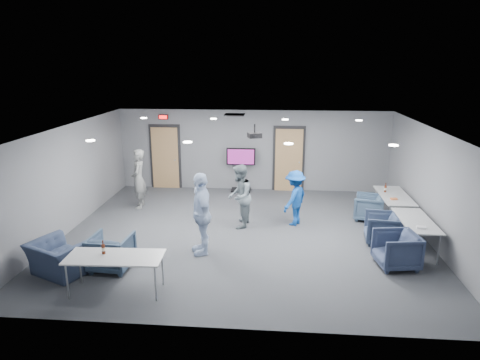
# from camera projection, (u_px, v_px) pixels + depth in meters

# --- Properties ---
(floor) EXTENTS (9.00, 9.00, 0.00)m
(floor) POSITION_uv_depth(u_px,v_px,m) (244.00, 234.00, 10.87)
(floor) COLOR #393C41
(floor) RESTS_ON ground
(ceiling) EXTENTS (9.00, 9.00, 0.00)m
(ceiling) POSITION_uv_depth(u_px,v_px,m) (244.00, 128.00, 10.14)
(ceiling) COLOR silver
(ceiling) RESTS_ON wall_back
(wall_back) EXTENTS (9.00, 0.02, 2.70)m
(wall_back) POSITION_uv_depth(u_px,v_px,m) (253.00, 150.00, 14.35)
(wall_back) COLOR slate
(wall_back) RESTS_ON floor
(wall_front) EXTENTS (9.00, 0.02, 2.70)m
(wall_front) POSITION_uv_depth(u_px,v_px,m) (225.00, 253.00, 6.66)
(wall_front) COLOR slate
(wall_front) RESTS_ON floor
(wall_left) EXTENTS (0.02, 8.00, 2.70)m
(wall_left) POSITION_uv_depth(u_px,v_px,m) (68.00, 179.00, 10.87)
(wall_left) COLOR slate
(wall_left) RESTS_ON floor
(wall_right) EXTENTS (0.02, 8.00, 2.70)m
(wall_right) POSITION_uv_depth(u_px,v_px,m) (433.00, 187.00, 10.14)
(wall_right) COLOR slate
(wall_right) RESTS_ON floor
(door_left) EXTENTS (1.06, 0.17, 2.24)m
(door_left) POSITION_uv_depth(u_px,v_px,m) (165.00, 157.00, 14.62)
(door_left) COLOR black
(door_left) RESTS_ON wall_back
(door_right) EXTENTS (1.06, 0.17, 2.24)m
(door_right) POSITION_uv_depth(u_px,v_px,m) (289.00, 160.00, 14.28)
(door_right) COLOR black
(door_right) RESTS_ON wall_back
(exit_sign) EXTENTS (0.32, 0.08, 0.16)m
(exit_sign) POSITION_uv_depth(u_px,v_px,m) (163.00, 117.00, 14.23)
(exit_sign) COLOR black
(exit_sign) RESTS_ON wall_back
(hvac_diffuser) EXTENTS (0.60, 0.60, 0.03)m
(hvac_diffuser) POSITION_uv_depth(u_px,v_px,m) (235.00, 115.00, 12.88)
(hvac_diffuser) COLOR black
(hvac_diffuser) RESTS_ON ceiling
(downlights) EXTENTS (6.18, 3.78, 0.02)m
(downlights) POSITION_uv_depth(u_px,v_px,m) (244.00, 129.00, 10.15)
(downlights) COLOR white
(downlights) RESTS_ON ceiling
(person_a) EXTENTS (0.54, 0.71, 1.76)m
(person_a) POSITION_uv_depth(u_px,v_px,m) (139.00, 179.00, 12.64)
(person_a) COLOR gray
(person_a) RESTS_ON floor
(person_b) EXTENTS (0.72, 0.88, 1.69)m
(person_b) POSITION_uv_depth(u_px,v_px,m) (239.00, 196.00, 11.14)
(person_b) COLOR slate
(person_b) RESTS_ON floor
(person_c) EXTENTS (0.81, 1.20, 1.89)m
(person_c) POSITION_uv_depth(u_px,v_px,m) (201.00, 213.00, 9.58)
(person_c) COLOR silver
(person_c) RESTS_ON floor
(person_d) EXTENTS (0.96, 1.11, 1.49)m
(person_d) POSITION_uv_depth(u_px,v_px,m) (295.00, 198.00, 11.33)
(person_d) COLOR navy
(person_d) RESTS_ON floor
(chair_right_a) EXTENTS (0.94, 0.93, 0.70)m
(chair_right_a) POSITION_uv_depth(u_px,v_px,m) (369.00, 207.00, 11.78)
(chair_right_a) COLOR #3C5168
(chair_right_a) RESTS_ON floor
(chair_right_b) EXTENTS (0.89, 0.87, 0.73)m
(chair_right_b) POSITION_uv_depth(u_px,v_px,m) (382.00, 228.00, 10.28)
(chair_right_b) COLOR #313D55
(chair_right_b) RESTS_ON floor
(chair_right_c) EXTENTS (0.95, 0.93, 0.76)m
(chair_right_c) POSITION_uv_depth(u_px,v_px,m) (396.00, 250.00, 9.05)
(chair_right_c) COLOR #343E5A
(chair_right_c) RESTS_ON floor
(chair_front_a) EXTENTS (0.86, 0.88, 0.76)m
(chair_front_a) POSITION_uv_depth(u_px,v_px,m) (111.00, 252.00, 8.97)
(chair_front_a) COLOR #384A60
(chair_front_a) RESTS_ON floor
(chair_front_b) EXTENTS (1.38, 1.31, 0.71)m
(chair_front_b) POSITION_uv_depth(u_px,v_px,m) (59.00, 258.00, 8.76)
(chair_front_b) COLOR #36425E
(chair_front_b) RESTS_ON floor
(table_right_a) EXTENTS (0.75, 1.81, 0.73)m
(table_right_a) POSITION_uv_depth(u_px,v_px,m) (394.00, 197.00, 11.62)
(table_right_a) COLOR #A5A7A9
(table_right_a) RESTS_ON floor
(table_right_b) EXTENTS (0.71, 1.69, 0.73)m
(table_right_b) POSITION_uv_depth(u_px,v_px,m) (416.00, 222.00, 9.80)
(table_right_b) COLOR #A5A7A9
(table_right_b) RESTS_ON floor
(table_front_left) EXTENTS (1.82, 0.82, 0.73)m
(table_front_left) POSITION_uv_depth(u_px,v_px,m) (115.00, 258.00, 7.98)
(table_front_left) COLOR #A5A7A9
(table_front_left) RESTS_ON floor
(bottle_front) EXTENTS (0.07, 0.07, 0.27)m
(bottle_front) POSITION_uv_depth(u_px,v_px,m) (103.00, 249.00, 8.05)
(bottle_front) COLOR #4F1D0D
(bottle_front) RESTS_ON table_front_left
(bottle_right) EXTENTS (0.07, 0.07, 0.26)m
(bottle_right) POSITION_uv_depth(u_px,v_px,m) (385.00, 189.00, 11.86)
(bottle_right) COLOR #4F1D0D
(bottle_right) RESTS_ON table_right_a
(snack_box) EXTENTS (0.18, 0.14, 0.04)m
(snack_box) POSITION_uv_depth(u_px,v_px,m) (394.00, 199.00, 11.24)
(snack_box) COLOR #C96232
(snack_box) RESTS_ON table_right_a
(wrapper) EXTENTS (0.21, 0.16, 0.04)m
(wrapper) POSITION_uv_depth(u_px,v_px,m) (421.00, 227.00, 9.29)
(wrapper) COLOR silver
(wrapper) RESTS_ON table_right_b
(tv_stand) EXTENTS (0.96, 0.46, 1.48)m
(tv_stand) POSITION_uv_depth(u_px,v_px,m) (241.00, 167.00, 14.27)
(tv_stand) COLOR black
(tv_stand) RESTS_ON floor
(projector) EXTENTS (0.40, 0.37, 0.36)m
(projector) POSITION_uv_depth(u_px,v_px,m) (255.00, 135.00, 11.01)
(projector) COLOR black
(projector) RESTS_ON ceiling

